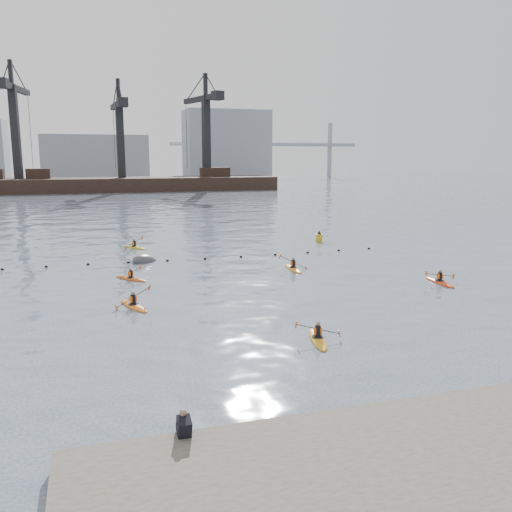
# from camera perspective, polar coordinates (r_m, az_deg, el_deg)

# --- Properties ---
(ground) EXTENTS (400.00, 400.00, 0.00)m
(ground) POSITION_cam_1_polar(r_m,az_deg,el_deg) (22.75, 3.92, -10.72)
(ground) COLOR #374050
(ground) RESTS_ON ground
(quay) EXTENTS (18.00, 7.12, 1.77)m
(quay) POSITION_cam_1_polar(r_m,az_deg,el_deg) (15.59, 16.79, -21.88)
(quay) COLOR #4C443D
(quay) RESTS_ON ground
(float_line) EXTENTS (33.24, 0.73, 0.24)m
(float_line) POSITION_cam_1_polar(r_m,az_deg,el_deg) (43.68, -7.38, -0.36)
(float_line) COLOR black
(float_line) RESTS_ON ground
(barge_pier) EXTENTS (72.00, 19.30, 29.50)m
(barge_pier) POSITION_cam_1_polar(r_m,az_deg,el_deg) (130.12, -13.99, 7.47)
(barge_pier) COLOR black
(barge_pier) RESTS_ON ground
(skyline) EXTENTS (141.00, 28.00, 22.00)m
(skyline) POSITION_cam_1_polar(r_m,az_deg,el_deg) (170.32, -14.09, 10.61)
(skyline) COLOR gray
(skyline) RESTS_ON ground
(kayaker_0) EXTENTS (2.09, 3.16, 1.22)m
(kayaker_0) POSITION_cam_1_polar(r_m,az_deg,el_deg) (30.75, -12.78, -5.08)
(kayaker_0) COLOR orange
(kayaker_0) RESTS_ON ground
(kayaker_1) EXTENTS (2.08, 3.16, 1.05)m
(kayaker_1) POSITION_cam_1_polar(r_m,az_deg,el_deg) (24.93, 6.51, -8.60)
(kayaker_1) COLOR orange
(kayaker_1) RESTS_ON ground
(kayaker_2) EXTENTS (2.23, 2.56, 0.95)m
(kayaker_2) POSITION_cam_1_polar(r_m,az_deg,el_deg) (37.43, -13.03, -2.30)
(kayaker_2) COLOR #C35212
(kayaker_2) RESTS_ON ground
(kayaker_3) EXTENTS (2.25, 3.22, 1.31)m
(kayaker_3) POSITION_cam_1_polar(r_m,az_deg,el_deg) (39.73, 3.94, -1.29)
(kayaker_3) COLOR orange
(kayaker_3) RESTS_ON ground
(kayaker_4) EXTENTS (2.17, 3.22, 1.02)m
(kayaker_4) POSITION_cam_1_polar(r_m,az_deg,el_deg) (37.47, 18.76, -2.56)
(kayaker_4) COLOR red
(kayaker_4) RESTS_ON ground
(kayaker_5) EXTENTS (2.10, 2.81, 1.10)m
(kayaker_5) POSITION_cam_1_polar(r_m,az_deg,el_deg) (50.03, -12.69, 0.93)
(kayaker_5) COLOR gold
(kayaker_5) RESTS_ON ground
(mooring_buoy) EXTENTS (2.73, 2.37, 1.55)m
(mooring_buoy) POSITION_cam_1_polar(r_m,az_deg,el_deg) (43.50, -11.63, -0.58)
(mooring_buoy) COLOR #37393C
(mooring_buoy) RESTS_ON ground
(nav_buoy) EXTENTS (0.65, 0.65, 1.19)m
(nav_buoy) POSITION_cam_1_polar(r_m,az_deg,el_deg) (52.98, 6.66, 1.94)
(nav_buoy) COLOR #BF9813
(nav_buoy) RESTS_ON ground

